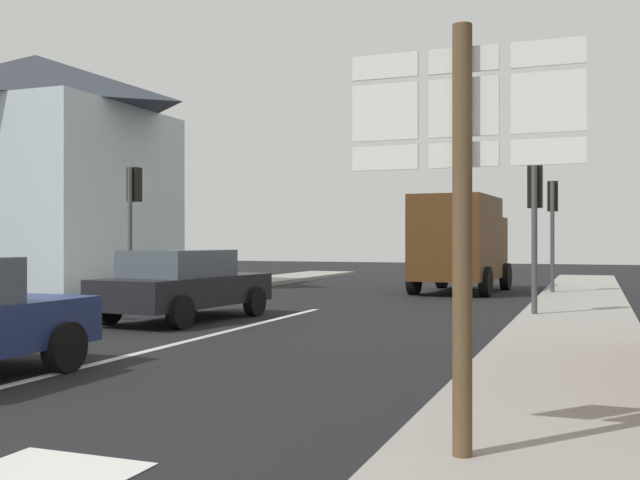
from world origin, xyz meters
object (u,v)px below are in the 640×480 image
(traffic_light_far_right, at_px, (553,211))
(sedan_far, at_px, (184,284))
(traffic_light_near_left, at_px, (133,203))
(delivery_truck, at_px, (460,241))
(route_sign_post, at_px, (463,193))
(traffic_light_near_right, at_px, (535,205))

(traffic_light_far_right, bearing_deg, sedan_far, -125.38)
(traffic_light_near_left, bearing_deg, traffic_light_far_right, 32.52)
(delivery_truck, bearing_deg, sedan_far, -111.22)
(sedan_far, xyz_separation_m, delivery_truck, (4.00, 10.29, 0.89))
(route_sign_post, bearing_deg, traffic_light_near_left, 133.13)
(delivery_truck, xyz_separation_m, traffic_light_far_right, (2.85, -0.65, 0.90))
(sedan_far, xyz_separation_m, route_sign_post, (7.15, -8.13, 1.24))
(sedan_far, bearing_deg, traffic_light_far_right, 54.62)
(sedan_far, bearing_deg, route_sign_post, -48.68)
(delivery_truck, height_order, traffic_light_near_left, traffic_light_near_left)
(sedan_far, relative_size, delivery_truck, 0.85)
(delivery_truck, xyz_separation_m, traffic_light_near_left, (-7.39, -7.18, 1.01))
(delivery_truck, distance_m, traffic_light_far_right, 3.06)
(sedan_far, distance_m, traffic_light_near_right, 7.54)
(route_sign_post, bearing_deg, traffic_light_near_right, 91.57)
(traffic_light_near_right, bearing_deg, traffic_light_far_right, 90.00)
(traffic_light_near_right, distance_m, traffic_light_near_left, 10.25)
(sedan_far, relative_size, traffic_light_near_right, 1.34)
(traffic_light_near_left, bearing_deg, sedan_far, -42.60)
(route_sign_post, height_order, traffic_light_near_right, traffic_light_near_right)
(sedan_far, height_order, traffic_light_near_left, traffic_light_near_left)
(sedan_far, relative_size, traffic_light_far_right, 1.26)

